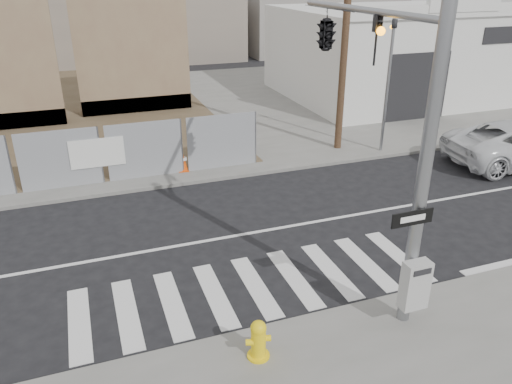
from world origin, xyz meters
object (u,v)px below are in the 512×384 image
object	(u,v)px
fire_hydrant	(258,340)
traffic_cone_d	(183,162)
traffic_cone_c	(36,179)
signal_pole	(354,73)
auto_shop	(394,52)

from	to	relation	value
fire_hydrant	traffic_cone_d	bearing A→B (deg)	103.81
traffic_cone_c	fire_hydrant	bearing A→B (deg)	-67.20
traffic_cone_d	fire_hydrant	bearing A→B (deg)	-94.19
traffic_cone_d	traffic_cone_c	bearing A→B (deg)	177.81
signal_pole	fire_hydrant	world-z (taller)	signal_pole
signal_pole	auto_shop	bearing A→B (deg)	52.54
auto_shop	fire_hydrant	world-z (taller)	auto_shop
fire_hydrant	traffic_cone_c	distance (m)	11.01
fire_hydrant	traffic_cone_c	size ratio (longest dim) A/B	1.27
signal_pole	traffic_cone_d	bearing A→B (deg)	109.67
signal_pole	traffic_cone_c	bearing A→B (deg)	135.78
signal_pole	fire_hydrant	bearing A→B (deg)	-139.57
auto_shop	fire_hydrant	size ratio (longest dim) A/B	14.55
auto_shop	traffic_cone_c	size ratio (longest dim) A/B	18.43
auto_shop	traffic_cone_c	distance (m)	20.64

